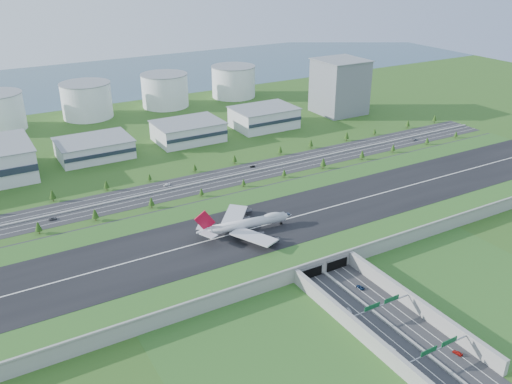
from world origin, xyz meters
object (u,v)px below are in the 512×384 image
car_5 (252,166)px  car_1 (390,348)px  car_3 (457,353)px  car_4 (53,219)px  car_0 (349,311)px  car_6 (414,139)px  car_7 (167,185)px  office_tower (340,87)px  boeing_747 (246,224)px  car_2 (360,287)px

car_5 → car_1: bearing=-2.1°
car_3 → car_4: 252.77m
car_0 → car_4: size_ratio=1.00×
car_6 → car_7: bearing=64.6°
office_tower → car_7: size_ratio=11.31×
boeing_747 → car_7: boeing_747 is taller
office_tower → car_6: (3.51, -107.85, -26.54)m
car_1 → car_6: size_ratio=0.80×
car_0 → car_2: size_ratio=1.04×
car_1 → car_3: (23.35, -16.57, -0.14)m
office_tower → boeing_747: bearing=-138.4°
car_1 → car_4: car_4 is taller
car_0 → car_3: (21.99, -46.62, -0.19)m
car_0 → car_2: 22.12m
boeing_747 → car_0: 84.78m
car_1 → car_5: size_ratio=1.18×
car_2 → car_4: (-122.14, 159.23, 0.19)m
car_0 → car_4: 201.45m
car_3 → car_4: size_ratio=0.91×
car_0 → car_3: car_0 is taller
office_tower → car_3: bearing=-120.0°
car_3 → car_5: bearing=-107.6°
car_3 → car_5: size_ratio=1.10×
car_0 → car_7: car_0 is taller
car_7 → car_2: bearing=17.3°
car_1 → car_2: size_ratio=1.01×
car_0 → car_7: (-20.16, 187.13, -0.15)m
car_3 → car_6: (191.84, 218.17, 0.19)m
car_0 → car_5: size_ratio=1.21×
boeing_747 → car_4: 129.78m
car_1 → car_7: (-18.80, 217.18, -0.09)m
car_3 → car_6: size_ratio=0.75×
car_0 → car_5: (52.94, 187.40, -0.17)m
car_6 → car_7: 234.51m
car_1 → car_2: (19.18, 43.15, -0.13)m
office_tower → car_7: bearing=-158.2°
office_tower → car_4: (-314.65, -107.07, -26.53)m
car_1 → car_3: bearing=-53.8°
car_3 → office_tower: bearing=-130.0°
car_1 → car_4: bearing=98.5°
office_tower → car_2: (-192.51, -266.30, -26.71)m
car_0 → car_7: 188.21m
car_3 → car_2: bearing=-96.0°
car_7 → car_1: bearing=9.9°
car_0 → car_3: 51.55m
car_5 → car_6: bearing=96.3°
car_3 → car_6: car_6 is taller
boeing_747 → car_2: bearing=-60.9°
car_2 → car_4: size_ratio=0.96×
car_2 → car_5: size_ratio=1.16×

